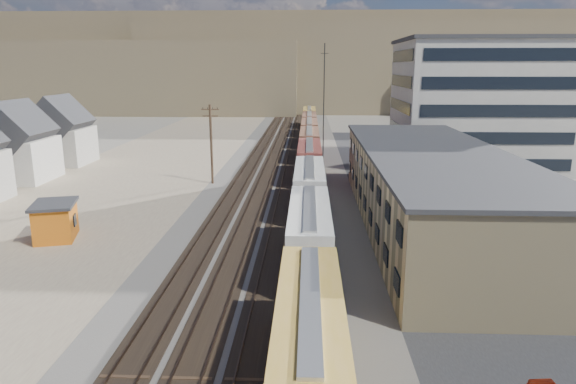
{
  "coord_description": "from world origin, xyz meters",
  "views": [
    {
      "loc": [
        3.66,
        -21.3,
        14.52
      ],
      "look_at": [
        1.77,
        25.73,
        3.0
      ],
      "focal_mm": 32.0,
      "sensor_mm": 36.0,
      "label": 1
    }
  ],
  "objects_px": {
    "maintenance_shed": "(55,221)",
    "parked_car_blue": "(470,159)",
    "utility_pole_north": "(211,143)",
    "freight_train": "(309,150)"
  },
  "relations": [
    {
      "from": "utility_pole_north",
      "to": "parked_car_blue",
      "type": "bearing_deg",
      "value": 21.79
    },
    {
      "from": "utility_pole_north",
      "to": "parked_car_blue",
      "type": "xyz_separation_m",
      "value": [
        36.74,
        14.69,
        -4.47
      ]
    },
    {
      "from": "maintenance_shed",
      "to": "parked_car_blue",
      "type": "xyz_separation_m",
      "value": [
        46.27,
        36.61,
        -0.84
      ]
    },
    {
      "from": "maintenance_shed",
      "to": "parked_car_blue",
      "type": "distance_m",
      "value": 59.01
    },
    {
      "from": "freight_train",
      "to": "parked_car_blue",
      "type": "distance_m",
      "value": 24.84
    },
    {
      "from": "freight_train",
      "to": "maintenance_shed",
      "type": "distance_m",
      "value": 39.3
    },
    {
      "from": "utility_pole_north",
      "to": "parked_car_blue",
      "type": "height_order",
      "value": "utility_pole_north"
    },
    {
      "from": "freight_train",
      "to": "parked_car_blue",
      "type": "height_order",
      "value": "freight_train"
    },
    {
      "from": "freight_train",
      "to": "utility_pole_north",
      "type": "distance_m",
      "value": 16.51
    },
    {
      "from": "utility_pole_north",
      "to": "parked_car_blue",
      "type": "distance_m",
      "value": 39.82
    }
  ]
}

